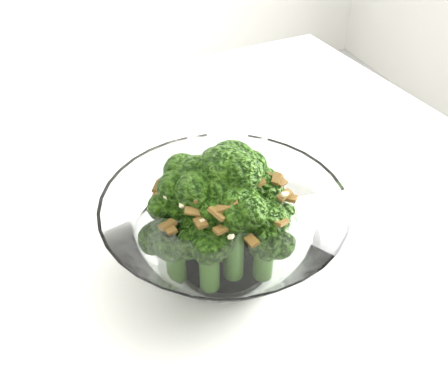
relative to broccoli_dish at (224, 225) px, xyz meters
name	(u,v)px	position (x,y,z in m)	size (l,w,h in m)	color
broccoli_dish	(224,225)	(0.00, 0.00, 0.00)	(0.20, 0.20, 0.12)	white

